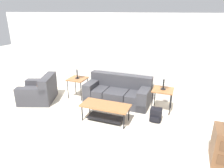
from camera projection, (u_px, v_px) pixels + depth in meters
wall_back at (126, 57)px, 6.23m from camera, size 9.16×0.06×2.60m
couch at (118, 93)px, 6.09m from camera, size 1.96×0.90×0.82m
armchair at (39, 92)px, 6.19m from camera, size 1.25×1.28×0.80m
coffee_table at (105, 109)px, 5.03m from camera, size 1.23×0.54×0.44m
side_table_left at (78, 80)px, 6.35m from camera, size 0.55×0.55×0.63m
side_table_right at (163, 92)px, 5.47m from camera, size 0.55×0.55×0.63m
table_lamp_left at (77, 65)px, 6.18m from camera, size 0.25×0.25×0.56m
table_lamp_right at (164, 74)px, 5.30m from camera, size 0.25×0.25×0.56m
backpack at (156, 115)px, 5.06m from camera, size 0.28×0.30×0.34m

